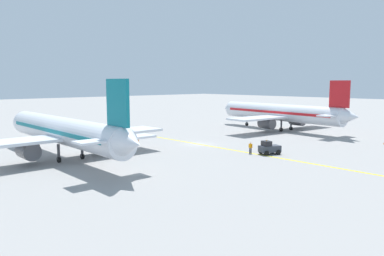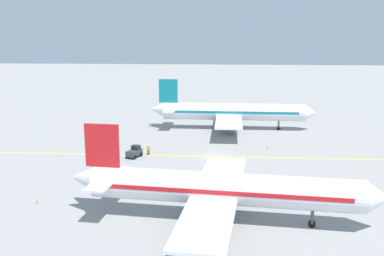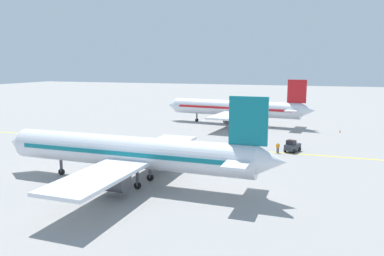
% 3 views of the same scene
% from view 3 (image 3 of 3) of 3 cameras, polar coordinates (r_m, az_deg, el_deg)
% --- Properties ---
extents(ground_plane, '(400.00, 400.00, 0.00)m').
position_cam_3_polar(ground_plane, '(63.09, 2.75, -2.98)').
color(ground_plane, gray).
extents(apron_yellow_centreline, '(0.75, 120.00, 0.01)m').
position_cam_3_polar(apron_yellow_centreline, '(63.09, 2.75, -2.97)').
color(apron_yellow_centreline, yellow).
rests_on(apron_yellow_centreline, ground).
extents(airplane_at_gate, '(28.07, 35.44, 10.60)m').
position_cam_3_polar(airplane_at_gate, '(43.92, -9.22, -3.72)').
color(airplane_at_gate, silver).
rests_on(airplane_at_gate, ground).
extents(airplane_adjacent_stand, '(28.38, 35.55, 10.60)m').
position_cam_3_polar(airplane_adjacent_stand, '(87.47, 6.76, 2.96)').
color(airplane_adjacent_stand, silver).
rests_on(airplane_adjacent_stand, ground).
extents(baggage_tug_dark, '(3.34, 2.63, 2.11)m').
position_cam_3_polar(baggage_tug_dark, '(61.86, 15.04, -2.70)').
color(baggage_tug_dark, '#333842').
rests_on(baggage_tug_dark, ground).
extents(ground_crew_worker, '(0.30, 0.57, 1.68)m').
position_cam_3_polar(ground_crew_worker, '(60.47, 12.94, -2.89)').
color(ground_crew_worker, '#23232D').
rests_on(ground_crew_worker, ground).
extents(traffic_cone_near_nose, '(0.32, 0.32, 0.55)m').
position_cam_3_polar(traffic_cone_near_nose, '(82.72, 21.63, -0.44)').
color(traffic_cone_near_nose, orange).
rests_on(traffic_cone_near_nose, ground).
extents(traffic_cone_mid_apron, '(0.32, 0.32, 0.55)m').
position_cam_3_polar(traffic_cone_mid_apron, '(61.34, -7.22, -3.15)').
color(traffic_cone_mid_apron, orange).
rests_on(traffic_cone_mid_apron, ground).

